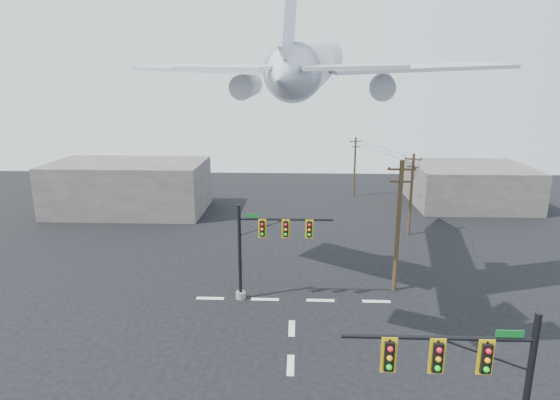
{
  "coord_description": "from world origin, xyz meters",
  "views": [
    {
      "loc": [
        0.34,
        -18.89,
        15.32
      ],
      "look_at": [
        -0.63,
        5.0,
        9.22
      ],
      "focal_mm": 30.0,
      "sensor_mm": 36.0,
      "label": 1
    }
  ],
  "objects_px": {
    "signal_mast_near": "(480,391)",
    "utility_pole_c": "(355,166)",
    "signal_mast_far": "(263,247)",
    "utility_pole_b": "(411,193)",
    "airliner": "(313,64)",
    "utility_pole_a": "(398,224)"
  },
  "relations": [
    {
      "from": "utility_pole_c",
      "to": "airliner",
      "type": "bearing_deg",
      "value": -121.48
    },
    {
      "from": "utility_pole_c",
      "to": "airliner",
      "type": "xyz_separation_m",
      "value": [
        -6.64,
        -29.29,
        12.23
      ]
    },
    {
      "from": "signal_mast_far",
      "to": "utility_pole_c",
      "type": "xyz_separation_m",
      "value": [
        10.04,
        31.73,
        0.24
      ]
    },
    {
      "from": "signal_mast_near",
      "to": "utility_pole_b",
      "type": "xyz_separation_m",
      "value": [
        4.55,
        30.92,
        0.22
      ]
    },
    {
      "from": "signal_mast_near",
      "to": "signal_mast_far",
      "type": "relative_size",
      "value": 1.05
    },
    {
      "from": "signal_mast_near",
      "to": "utility_pole_b",
      "type": "height_order",
      "value": "utility_pole_b"
    },
    {
      "from": "signal_mast_far",
      "to": "utility_pole_a",
      "type": "xyz_separation_m",
      "value": [
        9.76,
        1.94,
        1.21
      ]
    },
    {
      "from": "utility_pole_a",
      "to": "utility_pole_c",
      "type": "distance_m",
      "value": 29.81
    },
    {
      "from": "signal_mast_near",
      "to": "signal_mast_far",
      "type": "height_order",
      "value": "signal_mast_near"
    },
    {
      "from": "signal_mast_near",
      "to": "utility_pole_a",
      "type": "xyz_separation_m",
      "value": [
        0.5,
        17.57,
        1.02
      ]
    },
    {
      "from": "airliner",
      "to": "signal_mast_far",
      "type": "bearing_deg",
      "value": 133.66
    },
    {
      "from": "utility_pole_c",
      "to": "utility_pole_a",
      "type": "bearing_deg",
      "value": -109.23
    },
    {
      "from": "utility_pole_b",
      "to": "utility_pole_c",
      "type": "xyz_separation_m",
      "value": [
        -3.78,
        16.45,
        -0.17
      ]
    },
    {
      "from": "signal_mast_near",
      "to": "airliner",
      "type": "xyz_separation_m",
      "value": [
        -5.87,
        18.07,
        12.28
      ]
    },
    {
      "from": "signal_mast_far",
      "to": "airliner",
      "type": "height_order",
      "value": "airliner"
    },
    {
      "from": "signal_mast_near",
      "to": "utility_pole_b",
      "type": "bearing_deg",
      "value": 81.63
    },
    {
      "from": "signal_mast_far",
      "to": "utility_pole_b",
      "type": "height_order",
      "value": "utility_pole_b"
    },
    {
      "from": "signal_mast_far",
      "to": "utility_pole_b",
      "type": "relative_size",
      "value": 0.84
    },
    {
      "from": "utility_pole_a",
      "to": "utility_pole_b",
      "type": "relative_size",
      "value": 1.18
    },
    {
      "from": "utility_pole_b",
      "to": "airliner",
      "type": "height_order",
      "value": "airliner"
    },
    {
      "from": "utility_pole_b",
      "to": "utility_pole_a",
      "type": "bearing_deg",
      "value": -83.41
    },
    {
      "from": "signal_mast_near",
      "to": "utility_pole_c",
      "type": "bearing_deg",
      "value": 89.07
    }
  ]
}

